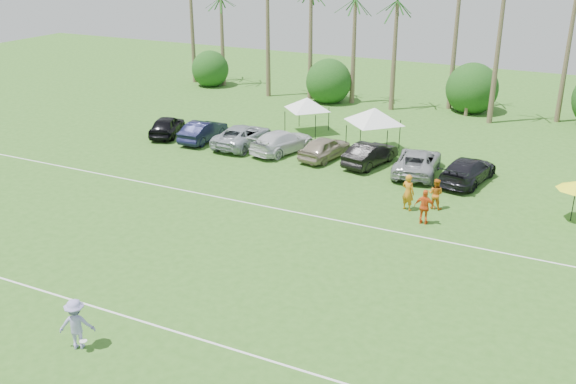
% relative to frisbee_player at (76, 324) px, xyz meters
% --- Properties ---
extents(ground, '(120.00, 120.00, 0.00)m').
position_rel_frisbee_player_xyz_m(ground, '(-0.33, 0.31, -0.96)').
color(ground, '#33651E').
rests_on(ground, ground).
extents(field_lines, '(80.00, 12.10, 0.01)m').
position_rel_frisbee_player_xyz_m(field_lines, '(-0.33, 8.31, -0.96)').
color(field_lines, white).
rests_on(field_lines, ground).
extents(palm_tree_0, '(2.40, 2.40, 8.90)m').
position_rel_frisbee_player_xyz_m(palm_tree_0, '(-22.33, 38.31, 6.52)').
color(palm_tree_0, brown).
rests_on(palm_tree_0, ground).
extents(palm_tree_4, '(2.40, 2.40, 8.90)m').
position_rel_frisbee_player_xyz_m(palm_tree_4, '(-4.33, 38.31, 6.52)').
color(palm_tree_4, brown).
rests_on(palm_tree_4, ground).
extents(palm_tree_5, '(2.40, 2.40, 9.90)m').
position_rel_frisbee_player_xyz_m(palm_tree_5, '(-0.33, 38.31, 7.39)').
color(palm_tree_5, brown).
rests_on(palm_tree_5, ground).
extents(palm_tree_8, '(2.40, 2.40, 8.90)m').
position_rel_frisbee_player_xyz_m(palm_tree_8, '(12.67, 38.31, 6.52)').
color(palm_tree_8, brown).
rests_on(palm_tree_8, ground).
extents(bush_tree_0, '(4.00, 4.00, 4.00)m').
position_rel_frisbee_player_xyz_m(bush_tree_0, '(-19.33, 39.31, 0.83)').
color(bush_tree_0, brown).
rests_on(bush_tree_0, ground).
extents(bush_tree_1, '(4.00, 4.00, 4.00)m').
position_rel_frisbee_player_xyz_m(bush_tree_1, '(-6.33, 39.31, 0.83)').
color(bush_tree_1, brown).
rests_on(bush_tree_1, ground).
extents(bush_tree_2, '(4.00, 4.00, 4.00)m').
position_rel_frisbee_player_xyz_m(bush_tree_2, '(5.67, 39.31, 0.83)').
color(bush_tree_2, brown).
rests_on(bush_tree_2, ground).
extents(sideline_player_a, '(0.85, 0.69, 2.02)m').
position_rel_frisbee_player_xyz_m(sideline_player_a, '(6.93, 17.27, 0.04)').
color(sideline_player_a, orange).
rests_on(sideline_player_a, ground).
extents(sideline_player_b, '(0.87, 0.71, 1.70)m').
position_rel_frisbee_player_xyz_m(sideline_player_b, '(8.21, 18.11, -0.11)').
color(sideline_player_b, '#CB6716').
rests_on(sideline_player_b, ground).
extents(sideline_player_c, '(1.09, 0.48, 1.85)m').
position_rel_frisbee_player_xyz_m(sideline_player_c, '(8.21, 15.90, -0.04)').
color(sideline_player_c, '#E25419').
rests_on(sideline_player_c, ground).
extents(canopy_tent_left, '(3.83, 3.83, 3.11)m').
position_rel_frisbee_player_xyz_m(canopy_tent_left, '(-4.01, 28.21, 1.69)').
color(canopy_tent_left, black).
rests_on(canopy_tent_left, ground).
extents(canopy_tent_right, '(4.39, 4.39, 3.55)m').
position_rel_frisbee_player_xyz_m(canopy_tent_right, '(1.92, 26.07, 2.08)').
color(canopy_tent_right, black).
rests_on(canopy_tent_right, ground).
extents(frisbee_player, '(1.44, 1.25, 1.93)m').
position_rel_frisbee_player_xyz_m(frisbee_player, '(0.00, 0.00, 0.00)').
color(frisbee_player, '#9A92CF').
rests_on(frisbee_player, ground).
extents(parked_car_0, '(3.07, 4.71, 1.49)m').
position_rel_frisbee_player_xyz_m(parked_car_0, '(-12.90, 22.93, -0.22)').
color(parked_car_0, black).
rests_on(parked_car_0, ground).
extents(parked_car_1, '(1.73, 4.57, 1.49)m').
position_rel_frisbee_player_xyz_m(parked_car_1, '(-9.78, 22.98, -0.22)').
color(parked_car_1, black).
rests_on(parked_car_1, ground).
extents(parked_car_2, '(2.48, 5.36, 1.49)m').
position_rel_frisbee_player_xyz_m(parked_car_2, '(-6.66, 23.21, -0.22)').
color(parked_car_2, '#A0A6AD').
rests_on(parked_car_2, ground).
extents(parked_car_3, '(3.42, 5.51, 1.49)m').
position_rel_frisbee_player_xyz_m(parked_car_3, '(-3.54, 23.22, -0.22)').
color(parked_car_3, silver).
rests_on(parked_car_3, ground).
extents(parked_car_4, '(2.52, 4.62, 1.49)m').
position_rel_frisbee_player_xyz_m(parked_car_4, '(-0.42, 23.21, -0.22)').
color(parked_car_4, gray).
rests_on(parked_car_4, ground).
extents(parked_car_5, '(2.51, 4.76, 1.49)m').
position_rel_frisbee_player_xyz_m(parked_car_5, '(2.70, 23.32, -0.22)').
color(parked_car_5, black).
rests_on(parked_car_5, ground).
extents(parked_car_6, '(3.11, 5.63, 1.49)m').
position_rel_frisbee_player_xyz_m(parked_car_6, '(5.82, 23.14, -0.22)').
color(parked_car_6, '#94979B').
rests_on(parked_car_6, ground).
extents(parked_car_7, '(2.93, 5.41, 1.49)m').
position_rel_frisbee_player_xyz_m(parked_car_7, '(8.93, 22.93, -0.22)').
color(parked_car_7, black).
rests_on(parked_car_7, ground).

